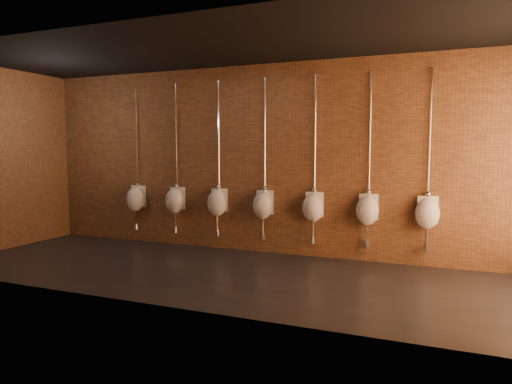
{
  "coord_description": "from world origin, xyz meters",
  "views": [
    {
      "loc": [
        2.9,
        -5.77,
        1.78
      ],
      "look_at": [
        0.2,
        0.9,
        1.1
      ],
      "focal_mm": 32.0,
      "sensor_mm": 36.0,
      "label": 1
    }
  ],
  "objects_px": {
    "urinal_2": "(217,202)",
    "urinal_3": "(263,204)",
    "urinal_5": "(368,209)",
    "urinal_4": "(313,207)",
    "urinal_6": "(427,212)",
    "urinal_1": "(175,200)",
    "urinal_0": "(136,198)"
  },
  "relations": [
    {
      "from": "urinal_3",
      "to": "urinal_5",
      "type": "height_order",
      "value": "same"
    },
    {
      "from": "urinal_4",
      "to": "urinal_6",
      "type": "relative_size",
      "value": 1.0
    },
    {
      "from": "urinal_6",
      "to": "urinal_4",
      "type": "bearing_deg",
      "value": 180.0
    },
    {
      "from": "urinal_1",
      "to": "urinal_3",
      "type": "xyz_separation_m",
      "value": [
        1.74,
        0.0,
        0.0
      ]
    },
    {
      "from": "urinal_2",
      "to": "urinal_3",
      "type": "xyz_separation_m",
      "value": [
        0.87,
        0.0,
        0.0
      ]
    },
    {
      "from": "urinal_0",
      "to": "urinal_5",
      "type": "height_order",
      "value": "same"
    },
    {
      "from": "urinal_2",
      "to": "urinal_4",
      "type": "bearing_deg",
      "value": 0.0
    },
    {
      "from": "urinal_1",
      "to": "urinal_4",
      "type": "relative_size",
      "value": 1.0
    },
    {
      "from": "urinal_0",
      "to": "urinal_2",
      "type": "bearing_deg",
      "value": 0.0
    },
    {
      "from": "urinal_4",
      "to": "urinal_5",
      "type": "relative_size",
      "value": 1.0
    },
    {
      "from": "urinal_5",
      "to": "urinal_3",
      "type": "bearing_deg",
      "value": 180.0
    },
    {
      "from": "urinal_2",
      "to": "urinal_6",
      "type": "distance_m",
      "value": 3.48
    },
    {
      "from": "urinal_1",
      "to": "urinal_2",
      "type": "xyz_separation_m",
      "value": [
        0.87,
        0.0,
        0.0
      ]
    },
    {
      "from": "urinal_1",
      "to": "urinal_3",
      "type": "relative_size",
      "value": 1.0
    },
    {
      "from": "urinal_2",
      "to": "urinal_5",
      "type": "xyz_separation_m",
      "value": [
        2.61,
        0.0,
        0.0
      ]
    },
    {
      "from": "urinal_4",
      "to": "urinal_6",
      "type": "height_order",
      "value": "same"
    },
    {
      "from": "urinal_1",
      "to": "urinal_6",
      "type": "distance_m",
      "value": 4.35
    },
    {
      "from": "urinal_2",
      "to": "urinal_3",
      "type": "bearing_deg",
      "value": 0.0
    },
    {
      "from": "urinal_3",
      "to": "urinal_6",
      "type": "xyz_separation_m",
      "value": [
        2.61,
        0.0,
        0.0
      ]
    },
    {
      "from": "urinal_2",
      "to": "urinal_6",
      "type": "height_order",
      "value": "same"
    },
    {
      "from": "urinal_4",
      "to": "urinal_3",
      "type": "bearing_deg",
      "value": 180.0
    },
    {
      "from": "urinal_5",
      "to": "urinal_6",
      "type": "xyz_separation_m",
      "value": [
        0.87,
        0.0,
        0.0
      ]
    },
    {
      "from": "urinal_0",
      "to": "urinal_1",
      "type": "xyz_separation_m",
      "value": [
        0.87,
        0.0,
        0.0
      ]
    },
    {
      "from": "urinal_1",
      "to": "urinal_6",
      "type": "height_order",
      "value": "same"
    },
    {
      "from": "urinal_3",
      "to": "urinal_4",
      "type": "distance_m",
      "value": 0.87
    },
    {
      "from": "urinal_6",
      "to": "urinal_3",
      "type": "bearing_deg",
      "value": 180.0
    },
    {
      "from": "urinal_2",
      "to": "urinal_3",
      "type": "relative_size",
      "value": 1.0
    },
    {
      "from": "urinal_5",
      "to": "urinal_6",
      "type": "relative_size",
      "value": 1.0
    },
    {
      "from": "urinal_0",
      "to": "urinal_4",
      "type": "distance_m",
      "value": 3.48
    },
    {
      "from": "urinal_2",
      "to": "urinal_4",
      "type": "relative_size",
      "value": 1.0
    },
    {
      "from": "urinal_1",
      "to": "urinal_6",
      "type": "bearing_deg",
      "value": 0.0
    },
    {
      "from": "urinal_1",
      "to": "urinal_4",
      "type": "height_order",
      "value": "same"
    }
  ]
}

